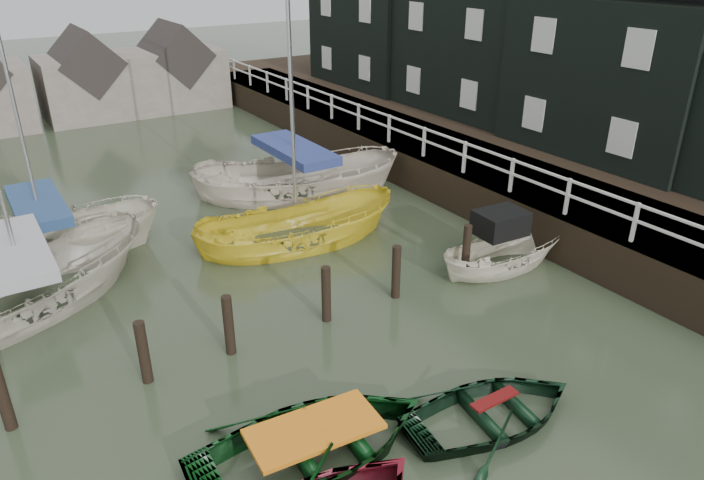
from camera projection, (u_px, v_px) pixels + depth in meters
ground at (353, 411)px, 11.87m from camera, size 120.00×120.00×0.00m
pier at (420, 156)px, 23.80m from camera, size 3.04×32.00×2.70m
land_strip at (520, 151)px, 26.81m from camera, size 14.00×38.00×1.50m
quay_houses at (565, 13)px, 23.36m from camera, size 6.52×28.14×10.01m
mooring_pilings at (233, 332)px, 13.39m from camera, size 13.72×0.22×1.80m
far_sheds at (84, 80)px, 31.24m from camera, size 14.00×4.08×4.39m
rowboat_green at (315, 458)px, 10.78m from camera, size 4.53×3.39×0.89m
rowboat_dkgreen at (492, 422)px, 11.60m from camera, size 3.82×2.98×0.72m
motorboat at (501, 263)px, 17.12m from camera, size 3.97×1.71×2.33m
sailboat_a at (29, 306)px, 15.18m from camera, size 7.15×5.08×11.81m
sailboat_b at (48, 251)px, 17.91m from camera, size 6.80×4.24×11.94m
sailboat_c at (297, 242)px, 18.58m from camera, size 6.39×3.21×11.31m
sailboat_d at (296, 193)px, 22.07m from camera, size 7.65×5.47×11.66m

